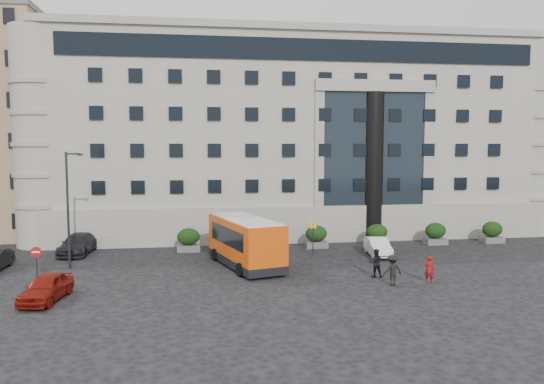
{
  "coord_description": "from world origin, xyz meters",
  "views": [
    {
      "loc": [
        -3.39,
        -34.33,
        8.48
      ],
      "look_at": [
        2.16,
        3.98,
        5.0
      ],
      "focal_mm": 35.0,
      "sensor_mm": 36.0,
      "label": 1
    }
  ],
  "objects_px": {
    "minibus": "(245,240)",
    "parked_car_c": "(78,244)",
    "hedge_d": "(377,235)",
    "no_entry_sign": "(36,258)",
    "hedge_c": "(316,236)",
    "pedestrian_c": "(392,270)",
    "bus_stop_sign": "(313,233)",
    "parked_car_a": "(46,287)",
    "pedestrian_b": "(376,263)",
    "street_lamp": "(69,205)",
    "hedge_b": "(253,238)",
    "hedge_e": "(435,233)",
    "hedge_f": "(492,232)",
    "pedestrian_a": "(429,269)",
    "parked_car_d": "(49,229)",
    "white_taxi": "(378,247)",
    "hedge_a": "(189,240)",
    "red_truck": "(66,219)"
  },
  "relations": [
    {
      "from": "minibus",
      "to": "parked_car_c",
      "type": "bearing_deg",
      "value": 137.65
    },
    {
      "from": "hedge_d",
      "to": "no_entry_sign",
      "type": "distance_m",
      "value": 26.15
    },
    {
      "from": "hedge_d",
      "to": "parked_car_c",
      "type": "distance_m",
      "value": 24.12
    },
    {
      "from": "hedge_c",
      "to": "pedestrian_c",
      "type": "relative_size",
      "value": 0.98
    },
    {
      "from": "hedge_d",
      "to": "bus_stop_sign",
      "type": "height_order",
      "value": "bus_stop_sign"
    },
    {
      "from": "hedge_c",
      "to": "parked_car_a",
      "type": "relative_size",
      "value": 0.43
    },
    {
      "from": "parked_car_c",
      "to": "pedestrian_b",
      "type": "distance_m",
      "value": 22.95
    },
    {
      "from": "street_lamp",
      "to": "pedestrian_c",
      "type": "bearing_deg",
      "value": -20.06
    },
    {
      "from": "hedge_b",
      "to": "minibus",
      "type": "height_order",
      "value": "minibus"
    },
    {
      "from": "hedge_e",
      "to": "hedge_f",
      "type": "xyz_separation_m",
      "value": [
        5.2,
        0.0,
        0.0
      ]
    },
    {
      "from": "hedge_e",
      "to": "parked_car_c",
      "type": "bearing_deg",
      "value": 179.47
    },
    {
      "from": "hedge_d",
      "to": "parked_car_c",
      "type": "bearing_deg",
      "value": 179.36
    },
    {
      "from": "hedge_b",
      "to": "bus_stop_sign",
      "type": "xyz_separation_m",
      "value": [
        4.3,
        -2.8,
        0.8
      ]
    },
    {
      "from": "pedestrian_a",
      "to": "pedestrian_b",
      "type": "relative_size",
      "value": 0.92
    },
    {
      "from": "parked_car_a",
      "to": "pedestrian_c",
      "type": "height_order",
      "value": "pedestrian_c"
    },
    {
      "from": "street_lamp",
      "to": "pedestrian_c",
      "type": "xyz_separation_m",
      "value": [
        20.22,
        -7.39,
        -3.43
      ]
    },
    {
      "from": "hedge_c",
      "to": "pedestrian_b",
      "type": "bearing_deg",
      "value": -81.06
    },
    {
      "from": "parked_car_d",
      "to": "parked_car_a",
      "type": "bearing_deg",
      "value": -67.5
    },
    {
      "from": "parked_car_a",
      "to": "parked_car_c",
      "type": "distance_m",
      "value": 12.8
    },
    {
      "from": "white_taxi",
      "to": "pedestrian_a",
      "type": "bearing_deg",
      "value": -80.4
    },
    {
      "from": "hedge_e",
      "to": "parked_car_d",
      "type": "bearing_deg",
      "value": 166.25
    },
    {
      "from": "bus_stop_sign",
      "to": "parked_car_a",
      "type": "distance_m",
      "value": 19.59
    },
    {
      "from": "street_lamp",
      "to": "parked_car_c",
      "type": "height_order",
      "value": "street_lamp"
    },
    {
      "from": "hedge_a",
      "to": "hedge_b",
      "type": "relative_size",
      "value": 1.0
    },
    {
      "from": "hedge_d",
      "to": "parked_car_d",
      "type": "bearing_deg",
      "value": 163.84
    },
    {
      "from": "bus_stop_sign",
      "to": "pedestrian_c",
      "type": "height_order",
      "value": "bus_stop_sign"
    },
    {
      "from": "hedge_a",
      "to": "pedestrian_a",
      "type": "height_order",
      "value": "hedge_a"
    },
    {
      "from": "hedge_e",
      "to": "hedge_f",
      "type": "bearing_deg",
      "value": 0.0
    },
    {
      "from": "parked_car_a",
      "to": "white_taxi",
      "type": "distance_m",
      "value": 23.56
    },
    {
      "from": "hedge_e",
      "to": "hedge_b",
      "type": "bearing_deg",
      "value": 180.0
    },
    {
      "from": "hedge_c",
      "to": "street_lamp",
      "type": "bearing_deg",
      "value": -165.33
    },
    {
      "from": "hedge_b",
      "to": "pedestrian_a",
      "type": "height_order",
      "value": "hedge_b"
    },
    {
      "from": "parked_car_d",
      "to": "pedestrian_b",
      "type": "bearing_deg",
      "value": -28.08
    },
    {
      "from": "red_truck",
      "to": "white_taxi",
      "type": "distance_m",
      "value": 28.77
    },
    {
      "from": "hedge_b",
      "to": "white_taxi",
      "type": "relative_size",
      "value": 0.44
    },
    {
      "from": "hedge_c",
      "to": "white_taxi",
      "type": "distance_m",
      "value": 5.46
    },
    {
      "from": "street_lamp",
      "to": "red_truck",
      "type": "bearing_deg",
      "value": 104.04
    },
    {
      "from": "red_truck",
      "to": "parked_car_d",
      "type": "relative_size",
      "value": 1.05
    },
    {
      "from": "parked_car_c",
      "to": "white_taxi",
      "type": "relative_size",
      "value": 1.26
    },
    {
      "from": "pedestrian_a",
      "to": "red_truck",
      "type": "bearing_deg",
      "value": -13.75
    },
    {
      "from": "hedge_f",
      "to": "pedestrian_c",
      "type": "relative_size",
      "value": 0.98
    },
    {
      "from": "no_entry_sign",
      "to": "parked_car_d",
      "type": "height_order",
      "value": "no_entry_sign"
    },
    {
      "from": "street_lamp",
      "to": "parked_car_c",
      "type": "xyz_separation_m",
      "value": [
        -0.58,
        5.07,
        -3.61
      ]
    },
    {
      "from": "parked_car_a",
      "to": "hedge_e",
      "type": "bearing_deg",
      "value": 32.84
    },
    {
      "from": "hedge_e",
      "to": "red_truck",
      "type": "relative_size",
      "value": 0.31
    },
    {
      "from": "hedge_b",
      "to": "street_lamp",
      "type": "distance_m",
      "value": 14.41
    },
    {
      "from": "hedge_b",
      "to": "minibus",
      "type": "relative_size",
      "value": 0.22
    },
    {
      "from": "bus_stop_sign",
      "to": "street_lamp",
      "type": "bearing_deg",
      "value": -173.46
    },
    {
      "from": "bus_stop_sign",
      "to": "no_entry_sign",
      "type": "height_order",
      "value": "bus_stop_sign"
    },
    {
      "from": "hedge_c",
      "to": "red_truck",
      "type": "distance_m",
      "value": 23.59
    }
  ]
}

